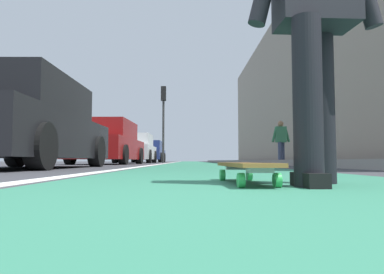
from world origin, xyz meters
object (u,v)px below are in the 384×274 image
at_px(parked_car_far, 136,149).
at_px(traffic_light, 163,110).
at_px(parked_car_near, 25,126).
at_px(pedestrian_distant, 281,139).
at_px(parked_car_mid, 108,144).
at_px(parked_car_end, 149,152).
at_px(skater_person, 315,5).
at_px(skateboard, 246,167).

distance_m(parked_car_far, traffic_light, 2.80).
distance_m(parked_car_near, parked_car_far, 12.78).
distance_m(parked_car_far, pedestrian_distant, 8.22).
height_order(parked_car_mid, pedestrian_distant, pedestrian_distant).
bearing_deg(parked_car_end, skater_person, -171.77).
bearing_deg(pedestrian_distant, parked_car_near, 140.16).
bearing_deg(parked_car_mid, pedestrian_distant, -81.24).
distance_m(parked_car_mid, parked_car_far, 6.39).
xyz_separation_m(skateboard, pedestrian_distant, (11.28, -3.13, 0.82)).
height_order(parked_car_end, pedestrian_distant, pedestrian_distant).
bearing_deg(pedestrian_distant, skateboard, 164.48).
distance_m(skater_person, pedestrian_distant, 11.76).
xyz_separation_m(skateboard, parked_car_far, (16.71, 3.04, 0.62)).
height_order(parked_car_near, traffic_light, traffic_light).
bearing_deg(skater_person, pedestrian_distant, -13.71).
xyz_separation_m(skateboard, parked_car_mid, (10.32, 3.04, 0.61)).
height_order(skater_person, parked_car_mid, skater_person).
bearing_deg(parked_car_mid, skater_person, -162.06).
bearing_deg(parked_car_near, traffic_light, -5.40).
height_order(skateboard, parked_car_far, parked_car_far).
height_order(parked_car_far, pedestrian_distant, pedestrian_distant).
relative_size(skateboard, parked_car_mid, 0.19).
relative_size(parked_car_near, parked_car_mid, 0.96).
height_order(parked_car_near, parked_car_far, parked_car_far).
relative_size(skateboard, parked_car_end, 0.21).
relative_size(skater_person, parked_car_mid, 0.36).
relative_size(skater_person, parked_car_near, 0.38).
bearing_deg(parked_car_near, parked_car_end, 0.17).
xyz_separation_m(parked_car_mid, traffic_light, (7.44, -1.36, 2.23)).
xyz_separation_m(parked_car_near, pedestrian_distant, (7.34, -6.13, 0.21)).
relative_size(skater_person, parked_car_end, 0.40).
relative_size(parked_car_far, traffic_light, 0.95).
distance_m(skater_person, parked_car_mid, 11.01).
xyz_separation_m(parked_car_near, parked_car_mid, (6.39, 0.05, -0.00)).
bearing_deg(parked_car_end, parked_car_near, -179.83).
bearing_deg(pedestrian_distant, parked_car_end, 27.15).
relative_size(parked_car_far, parked_car_end, 0.98).
bearing_deg(parked_car_mid, parked_car_end, 0.03).
bearing_deg(parked_car_far, parked_car_near, -179.81).
relative_size(skater_person, pedestrian_distant, 1.02).
xyz_separation_m(parked_car_near, traffic_light, (13.83, -1.31, 2.23)).
bearing_deg(parked_car_far, parked_car_end, 0.13).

